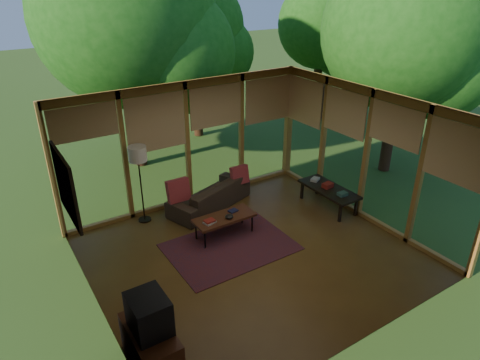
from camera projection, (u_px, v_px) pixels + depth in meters
floor at (252, 254)px, 7.83m from camera, size 5.50×5.50×0.00m
ceiling at (254, 112)px, 6.66m from camera, size 5.50×5.50×0.00m
wall_left at (89, 238)px, 5.91m from camera, size 0.04×5.00×2.70m
wall_front at (366, 265)px, 5.35m from camera, size 5.50×0.04×2.70m
window_wall_back at (187, 144)px, 9.14m from camera, size 5.50×0.12×2.70m
window_wall_right at (366, 155)px, 8.58m from camera, size 0.12×5.00×2.70m
exterior_lawn at (303, 97)px, 17.79m from camera, size 40.00×40.00×0.00m
tree_nw at (125, 16)px, 9.95m from camera, size 4.31×4.31×5.91m
tree_ne at (192, 28)px, 12.29m from camera, size 2.98×2.98×4.74m
tree_se at (404, 31)px, 9.67m from camera, size 3.73×3.73×5.35m
tree_far at (322, 24)px, 13.66m from camera, size 2.82×2.82×4.59m
rug at (230, 247)px, 8.05m from camera, size 2.29×1.62×0.01m
sofa at (209, 195)px, 9.33m from camera, size 2.10×1.35×0.57m
pillow_left at (178, 191)px, 8.79m from camera, size 0.47×0.25×0.49m
pillow_right at (240, 175)px, 9.53m from camera, size 0.41×0.22×0.43m
ct_book_lower at (210, 222)px, 8.01m from camera, size 0.25×0.21×0.03m
ct_book_upper at (210, 221)px, 8.00m from camera, size 0.21×0.16×0.03m
ct_book_side at (233, 211)px, 8.40m from camera, size 0.19×0.16×0.03m
ct_bowl at (229, 216)px, 8.16m from camera, size 0.16×0.16×0.07m
media_cabinet at (151, 347)px, 5.52m from camera, size 0.50×1.00×0.60m
television at (149, 314)px, 5.29m from camera, size 0.45×0.55×0.50m
console_book_a at (343, 194)px, 8.93m from camera, size 0.21×0.16×0.07m
console_book_b at (328, 185)px, 9.26m from camera, size 0.23×0.18×0.10m
console_book_c at (315, 179)px, 9.57m from camera, size 0.25×0.22×0.06m
floor_lamp at (138, 158)px, 8.31m from camera, size 0.36×0.36×1.65m
coffee_table at (224, 218)px, 8.24m from camera, size 1.20×0.50×0.43m
side_console at (329, 190)px, 9.26m from camera, size 0.60×1.40×0.46m
wall_painting at (66, 186)px, 6.90m from camera, size 0.06×1.35×1.15m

